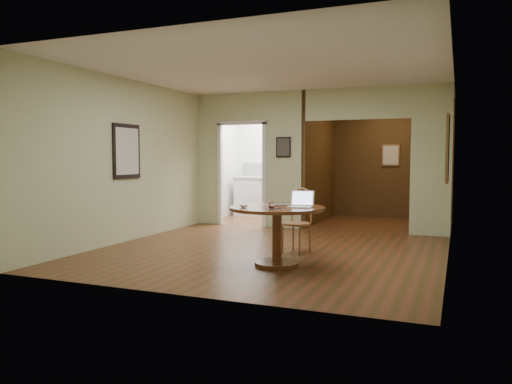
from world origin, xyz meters
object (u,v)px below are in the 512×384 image
at_px(chair, 299,217).
at_px(closed_laptop, 279,205).
at_px(dining_table, 277,222).
at_px(open_laptop, 301,203).

height_order(chair, closed_laptop, chair).
relative_size(dining_table, open_laptop, 3.96).
relative_size(dining_table, chair, 1.29).
height_order(dining_table, chair, chair).
bearing_deg(open_laptop, dining_table, -171.91).
distance_m(open_laptop, closed_laptop, 0.32).
bearing_deg(dining_table, chair, 90.59).
xyz_separation_m(open_laptop, closed_laptop, (-0.31, 0.04, -0.05)).
bearing_deg(open_laptop, chair, 105.46).
relative_size(open_laptop, closed_laptop, 0.88).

